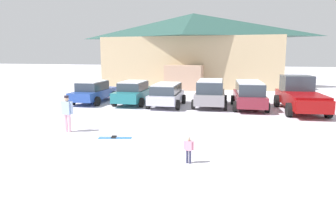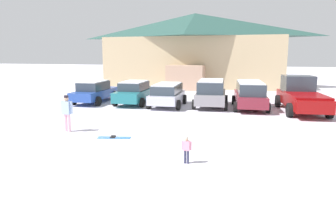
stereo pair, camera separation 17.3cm
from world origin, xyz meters
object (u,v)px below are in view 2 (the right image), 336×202
(parked_grey_wagon, at_px, (211,92))
(ski_lodge, at_px, (195,49))
(parked_blue_hatchback, at_px, (95,91))
(skier_adult_in_blue_parka, at_px, (67,111))
(skier_child_in_pink_snowsuit, at_px, (187,148))
(parked_maroon_van, at_px, (250,94))
(parked_teal_hatchback, at_px, (135,92))
(pickup_truck, at_px, (301,95))
(pair_of_skis, at_px, (114,137))
(parked_silver_wagon, at_px, (167,94))

(parked_grey_wagon, bearing_deg, ski_lodge, 105.11)
(parked_blue_hatchback, height_order, parked_grey_wagon, parked_grey_wagon)
(ski_lodge, bearing_deg, skier_adult_in_blue_parka, -94.61)
(ski_lodge, xyz_separation_m, skier_child_in_pink_snowsuit, (4.28, -24.34, -3.50))
(parked_blue_hatchback, distance_m, parked_maroon_van, 10.94)
(parked_teal_hatchback, bearing_deg, parked_blue_hatchback, -175.41)
(parked_blue_hatchback, height_order, parked_maroon_van, parked_maroon_van)
(parked_grey_wagon, distance_m, pickup_truck, 5.51)
(pickup_truck, bearing_deg, parked_teal_hatchback, 179.51)
(parked_teal_hatchback, xyz_separation_m, skier_child_in_pink_snowsuit, (6.00, -10.62, -0.31))
(parked_grey_wagon, distance_m, skier_child_in_pink_snowsuit, 10.78)
(pair_of_skis, bearing_deg, parked_maroon_van, 57.70)
(ski_lodge, distance_m, skier_adult_in_blue_parka, 22.15)
(pickup_truck, relative_size, pair_of_skis, 3.93)
(skier_child_in_pink_snowsuit, xyz_separation_m, pair_of_skis, (-3.57, 2.08, -0.48))
(parked_maroon_van, relative_size, pair_of_skis, 3.25)
(ski_lodge, relative_size, skier_child_in_pink_snowsuit, 21.66)
(parked_blue_hatchback, xyz_separation_m, skier_adult_in_blue_parka, (2.99, -7.90, 0.14))
(parked_silver_wagon, bearing_deg, pickup_truck, 2.64)
(parked_silver_wagon, relative_size, skier_child_in_pink_snowsuit, 4.64)
(parked_blue_hatchback, relative_size, parked_silver_wagon, 1.17)
(ski_lodge, height_order, parked_grey_wagon, ski_lodge)
(skier_adult_in_blue_parka, bearing_deg, parked_blue_hatchback, 110.75)
(parked_teal_hatchback, bearing_deg, skier_adult_in_blue_parka, -90.35)
(parked_silver_wagon, height_order, parked_maroon_van, parked_maroon_van)
(parked_teal_hatchback, relative_size, pickup_truck, 0.85)
(ski_lodge, distance_m, parked_maroon_van, 15.27)
(parked_blue_hatchback, distance_m, skier_child_in_pink_snowsuit, 13.77)
(parked_silver_wagon, xyz_separation_m, skier_adult_in_blue_parka, (-2.57, -7.67, 0.11))
(pair_of_skis, bearing_deg, parked_teal_hatchback, 105.90)
(parked_blue_hatchback, bearing_deg, pair_of_skis, -56.57)
(ski_lodge, relative_size, parked_silver_wagon, 4.67)
(parked_teal_hatchback, height_order, skier_adult_in_blue_parka, skier_adult_in_blue_parka)
(parked_blue_hatchback, relative_size, pickup_truck, 0.86)
(parked_teal_hatchback, relative_size, skier_adult_in_blue_parka, 2.86)
(parked_silver_wagon, xyz_separation_m, pair_of_skis, (-0.09, -8.06, -0.81))
(parked_maroon_van, bearing_deg, parked_grey_wagon, 179.07)
(ski_lodge, xyz_separation_m, pair_of_skis, (0.72, -22.26, -3.99))
(pickup_truck, bearing_deg, ski_lodge, 123.59)
(parked_grey_wagon, relative_size, pair_of_skis, 2.93)
(pickup_truck, relative_size, skier_child_in_pink_snowsuit, 6.33)
(parked_maroon_van, height_order, skier_adult_in_blue_parka, parked_maroon_van)
(pickup_truck, height_order, pair_of_skis, pickup_truck)
(parked_silver_wagon, relative_size, pair_of_skis, 2.88)
(pickup_truck, bearing_deg, parked_silver_wagon, -177.36)
(skier_child_in_pink_snowsuit, bearing_deg, pickup_truck, 65.08)
(parked_maroon_van, xyz_separation_m, skier_child_in_pink_snowsuit, (-1.89, -10.71, -0.43))
(pickup_truck, height_order, skier_adult_in_blue_parka, pickup_truck)
(parked_silver_wagon, distance_m, pair_of_skis, 8.10)
(parked_blue_hatchback, bearing_deg, skier_child_in_pink_snowsuit, -48.92)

